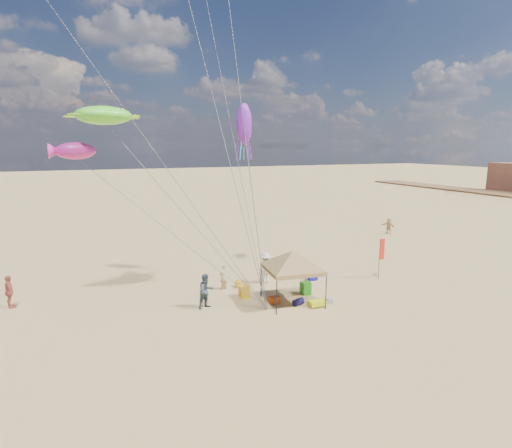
% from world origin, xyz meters
% --- Properties ---
extents(ground, '(280.00, 280.00, 0.00)m').
position_xyz_m(ground, '(0.00, 0.00, 0.00)').
color(ground, tan).
rests_on(ground, ground).
extents(canopy_tent, '(5.33, 5.33, 3.31)m').
position_xyz_m(canopy_tent, '(1.15, 0.83, 2.76)').
color(canopy_tent, black).
rests_on(canopy_tent, ground).
extents(feather_flag, '(0.40, 0.06, 2.64)m').
position_xyz_m(feather_flag, '(8.18, 2.20, 1.78)').
color(feather_flag, black).
rests_on(feather_flag, ground).
extents(cooler_red, '(0.54, 0.38, 0.38)m').
position_xyz_m(cooler_red, '(0.23, 1.11, 0.19)').
color(cooler_red, '#A83D0D').
rests_on(cooler_red, ground).
extents(cooler_blue, '(0.54, 0.38, 0.38)m').
position_xyz_m(cooler_blue, '(4.15, 3.70, 0.19)').
color(cooler_blue, '#121394').
rests_on(cooler_blue, ground).
extents(bag_navy, '(0.69, 0.54, 0.36)m').
position_xyz_m(bag_navy, '(1.27, 0.37, 0.18)').
color(bag_navy, '#110D3B').
rests_on(bag_navy, ground).
extents(bag_orange, '(0.54, 0.69, 0.36)m').
position_xyz_m(bag_orange, '(-0.55, 4.37, 0.18)').
color(bag_orange, '#C6880B').
rests_on(bag_orange, ground).
extents(chair_green, '(0.50, 0.50, 0.70)m').
position_xyz_m(chair_green, '(2.50, 1.72, 0.35)').
color(chair_green, '#28941B').
rests_on(chair_green, ground).
extents(chair_yellow, '(0.50, 0.50, 0.70)m').
position_xyz_m(chair_yellow, '(-0.90, 2.58, 0.35)').
color(chair_yellow, gold).
rests_on(chair_yellow, ground).
extents(crate_grey, '(0.34, 0.30, 0.28)m').
position_xyz_m(crate_grey, '(2.91, -0.06, 0.14)').
color(crate_grey, gray).
rests_on(crate_grey, ground).
extents(beach_cart, '(0.90, 0.50, 0.24)m').
position_xyz_m(beach_cart, '(2.09, -0.19, 0.20)').
color(beach_cart, '#CBD117').
rests_on(beach_cart, ground).
extents(person_near_a, '(0.67, 0.62, 1.53)m').
position_xyz_m(person_near_a, '(-1.50, 4.34, 0.77)').
color(person_near_a, tan).
rests_on(person_near_a, ground).
extents(person_near_b, '(1.07, 0.95, 1.83)m').
position_xyz_m(person_near_b, '(-3.26, 1.95, 0.91)').
color(person_near_b, '#3B4851').
rests_on(person_near_b, ground).
extents(person_near_c, '(1.36, 0.97, 1.89)m').
position_xyz_m(person_near_c, '(1.24, 4.43, 0.95)').
color(person_near_c, beige).
rests_on(person_near_c, ground).
extents(person_far_a, '(0.70, 1.10, 1.75)m').
position_xyz_m(person_far_a, '(-12.53, 6.03, 0.87)').
color(person_far_a, '#B45345').
rests_on(person_far_a, ground).
extents(person_far_c, '(0.85, 1.53, 1.57)m').
position_xyz_m(person_far_c, '(18.06, 12.87, 0.79)').
color(person_far_c, tan).
rests_on(person_far_c, ground).
extents(turtle_kite, '(3.26, 2.94, 0.90)m').
position_xyz_m(turtle_kite, '(-7.53, 4.21, 9.70)').
color(turtle_kite, '#58DD2E').
rests_on(turtle_kite, ground).
extents(fish_kite, '(1.91, 1.01, 0.84)m').
position_xyz_m(fish_kite, '(-8.90, 4.73, 8.01)').
color(fish_kite, '#D12697').
rests_on(fish_kite, ground).
extents(squid_kite, '(1.05, 1.05, 2.57)m').
position_xyz_m(squid_kite, '(0.87, 6.83, 9.57)').
color(squid_kite, purple).
rests_on(squid_kite, ground).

